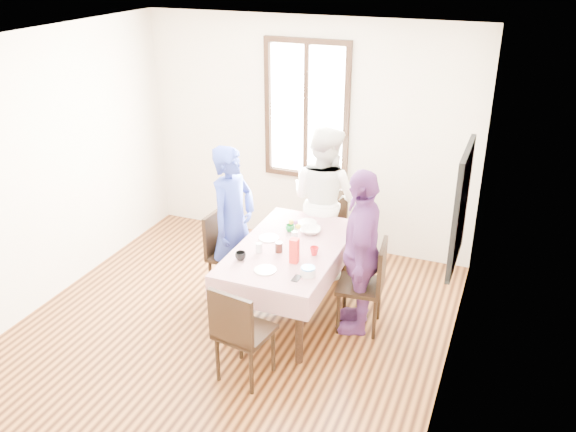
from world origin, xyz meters
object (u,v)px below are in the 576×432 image
(dining_table, at_px, (290,281))
(person_right, at_px, (360,252))
(person_left, at_px, (233,224))
(chair_far, at_px, (323,231))
(chair_near, at_px, (245,331))
(chair_left, at_px, (232,255))
(person_far, at_px, (324,201))
(chair_right, at_px, (360,285))

(dining_table, height_order, person_right, person_right)
(person_left, bearing_deg, person_right, -83.05)
(chair_far, distance_m, chair_near, 2.05)
(person_left, bearing_deg, chair_left, 100.87)
(person_left, bearing_deg, dining_table, -90.75)
(dining_table, xyz_separation_m, chair_left, (-0.70, 0.14, 0.08))
(dining_table, distance_m, chair_left, 0.72)
(person_left, relative_size, person_far, 0.97)
(chair_right, bearing_deg, person_right, 83.36)
(person_far, bearing_deg, dining_table, 109.22)
(chair_left, distance_m, chair_near, 1.36)
(chair_near, bearing_deg, dining_table, 98.70)
(chair_left, relative_size, person_far, 0.54)
(chair_far, xyz_separation_m, person_far, (0.00, -0.02, 0.38))
(chair_left, xyz_separation_m, person_right, (1.38, -0.09, 0.35))
(chair_left, relative_size, person_left, 0.56)
(dining_table, xyz_separation_m, chair_right, (0.70, 0.05, 0.08))
(chair_right, distance_m, person_left, 1.43)
(dining_table, bearing_deg, chair_right, 3.82)
(person_left, bearing_deg, chair_near, -138.86)
(chair_far, bearing_deg, person_right, 126.55)
(chair_far, bearing_deg, chair_near, 91.76)
(dining_table, height_order, chair_far, chair_far)
(chair_near, bearing_deg, person_left, 128.97)
(chair_left, distance_m, person_right, 1.42)
(person_far, height_order, person_right, person_far)
(chair_near, bearing_deg, person_far, 98.70)
(person_left, bearing_deg, person_far, -27.25)
(person_right, bearing_deg, chair_far, -156.33)
(chair_near, xyz_separation_m, person_far, (0.00, 2.03, 0.38))
(person_far, distance_m, person_right, 1.17)
(dining_table, bearing_deg, chair_far, 90.00)
(chair_far, distance_m, person_left, 1.17)
(chair_left, xyz_separation_m, person_far, (0.70, 0.87, 0.38))
(chair_far, height_order, chair_near, same)
(chair_near, xyz_separation_m, person_left, (-0.68, 1.16, 0.36))
(chair_near, height_order, person_left, person_left)
(chair_left, xyz_separation_m, chair_right, (1.39, -0.09, 0.00))
(chair_near, bearing_deg, chair_left, 129.65)
(chair_left, distance_m, person_far, 1.18)
(dining_table, height_order, person_left, person_left)
(person_left, distance_m, person_right, 1.36)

